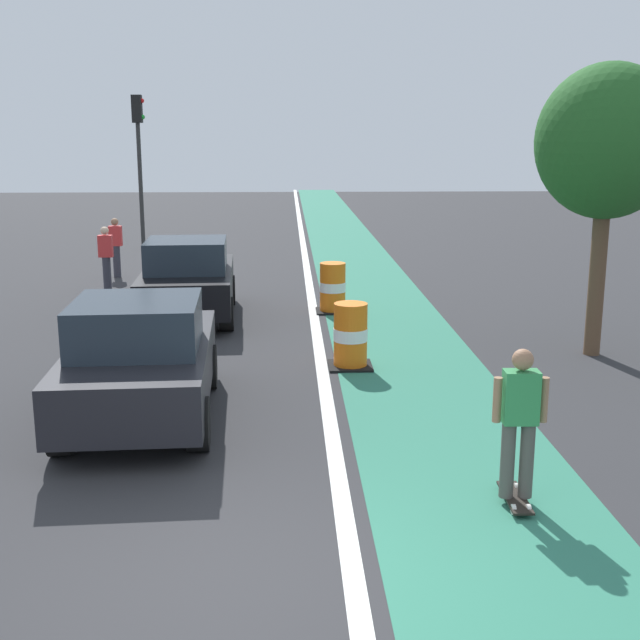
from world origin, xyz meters
TOP-DOWN VIEW (x-y plane):
  - ground_plane at (0.00, 0.00)m, footprint 100.00×100.00m
  - bike_lane_strip at (2.40, 12.00)m, footprint 2.50×80.00m
  - lane_divider_stripe at (0.90, 12.00)m, footprint 0.20×80.00m
  - skateboarder_on_lane at (2.73, 1.48)m, footprint 0.57×0.81m
  - parked_sedan_nearest at (-1.65, 4.29)m, footprint 2.08×4.19m
  - parked_sedan_second at (-1.76, 10.61)m, footprint 2.08×4.19m
  - traffic_barrel_front at (1.38, 6.74)m, footprint 0.73×0.73m
  - traffic_barrel_mid at (1.32, 11.11)m, footprint 0.73×0.73m
  - traffic_light_corner at (-4.59, 21.64)m, footprint 0.41×0.32m
  - pedestrian_crossing at (-4.33, 15.87)m, footprint 0.34×0.20m
  - pedestrian_waiting at (-4.15, 13.78)m, footprint 0.34×0.20m
  - street_tree_sidewalk at (5.73, 7.39)m, footprint 2.40×2.40m

SIDE VIEW (x-z plane):
  - ground_plane at x=0.00m, z-range 0.00..0.00m
  - bike_lane_strip at x=2.40m, z-range 0.00..0.01m
  - lane_divider_stripe at x=0.90m, z-range 0.00..0.01m
  - traffic_barrel_front at x=1.38m, z-range -0.01..1.08m
  - traffic_barrel_mid at x=1.32m, z-range -0.01..1.08m
  - parked_sedan_nearest at x=-1.65m, z-range -0.02..1.68m
  - parked_sedan_second at x=-1.76m, z-range -0.02..1.68m
  - pedestrian_crossing at x=-4.33m, z-range 0.06..1.67m
  - pedestrian_waiting at x=-4.15m, z-range 0.06..1.67m
  - skateboarder_on_lane at x=2.73m, z-range 0.07..1.76m
  - traffic_light_corner at x=-4.59m, z-range 0.95..6.05m
  - street_tree_sidewalk at x=5.73m, z-range 1.17..6.17m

